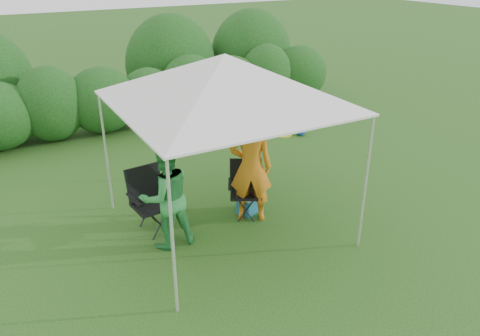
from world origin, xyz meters
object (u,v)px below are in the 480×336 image
canopy (225,79)px  cooler (249,203)px  chair_right (246,185)px  chair_left (149,196)px  man (251,167)px  woman (166,197)px

canopy → cooler: canopy is taller
cooler → chair_right: bearing=137.3°
chair_left → man: bearing=-24.0°
chair_right → woman: (-1.52, -0.28, 0.29)m
canopy → chair_left: (-1.12, 0.55, -1.87)m
chair_left → woman: 0.64m
chair_right → cooler: 0.37m
chair_right → cooler: size_ratio=1.96×
man → chair_left: bearing=13.6°
man → cooler: man is taller
chair_right → chair_left: (-1.60, 0.32, 0.06)m
canopy → chair_left: size_ratio=2.95×
man → woman: (-1.50, -0.08, -0.12)m
chair_left → woman: size_ratio=0.63×
chair_left → cooler: (1.65, -0.33, -0.42)m
canopy → cooler: bearing=21.9°
cooler → man: bearing=-136.3°
chair_left → man: (1.58, -0.51, 0.36)m
man → woman: size_ratio=1.14×
chair_left → cooler: size_ratio=2.16×
chair_left → cooler: bearing=-17.4°
canopy → chair_left: bearing=153.8°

